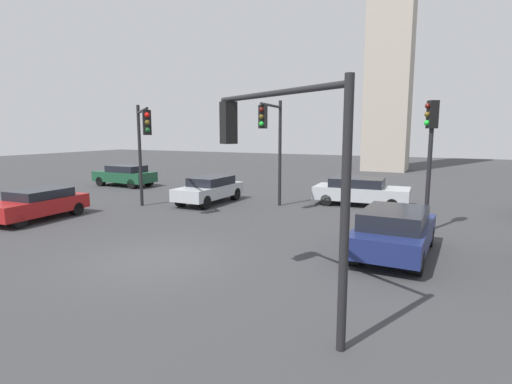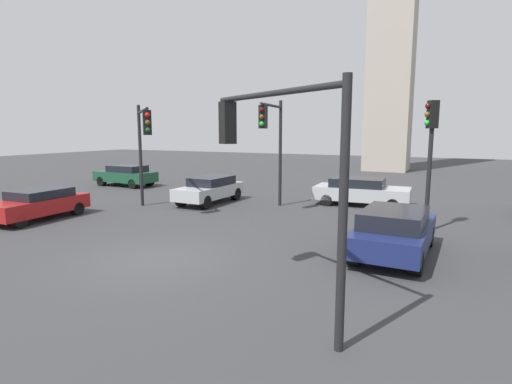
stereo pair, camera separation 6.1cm
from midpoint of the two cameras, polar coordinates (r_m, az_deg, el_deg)
The scene contains 10 objects.
ground_plane at distance 12.53m, azimuth -14.22°, elevation -9.21°, with size 107.18×107.18×0.00m, color #38383A.
traffic_light_0 at distance 19.09m, azimuth 2.19°, elevation 8.32°, with size 0.56×3.06×5.26m.
traffic_light_1 at distance 16.17m, azimuth 23.26°, elevation 6.60°, with size 0.49×0.44×4.87m.
traffic_light_2 at distance 19.15m, azimuth -15.75°, elevation 7.66°, with size 3.18×3.01×5.04m.
traffic_light_3 at distance 8.28m, azimuth 2.32°, elevation 6.25°, with size 3.71×2.31×4.68m.
car_1 at distance 29.27m, azimuth -18.04°, elevation 2.29°, with size 4.35×1.97×1.44m.
car_2 at distance 21.38m, azimuth 14.40°, elevation 0.16°, with size 4.77×2.27×1.39m.
car_3 at distance 21.43m, azimuth -6.62°, elevation 0.43°, with size 1.83×4.40×1.38m.
car_5 at distance 13.01m, azimuth 18.83°, elevation -5.19°, with size 2.12×4.55×1.47m.
car_6 at distance 19.72m, azimuth -28.55°, elevation -1.44°, with size 2.03×4.18×1.30m.
Camera 1 is at (7.75, -9.08, 3.78)m, focal length 28.37 mm.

